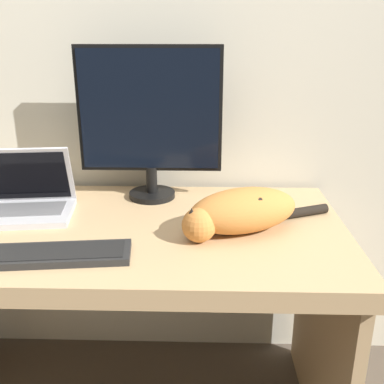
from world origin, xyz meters
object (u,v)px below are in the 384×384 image
at_px(external_keyboard, 50,255).
at_px(monitor, 150,119).
at_px(cat, 241,210).
at_px(laptop, 25,201).

bearing_deg(external_keyboard, monitor, 58.84).
height_order(external_keyboard, cat, cat).
xyz_separation_m(laptop, cat, (0.71, -0.11, 0.02)).
bearing_deg(cat, laptop, 148.43).
relative_size(laptop, cat, 0.68).
xyz_separation_m(monitor, external_keyboard, (-0.22, -0.49, -0.28)).
bearing_deg(laptop, cat, -16.46).
bearing_deg(monitor, external_keyboard, -114.70).
bearing_deg(external_keyboard, laptop, 114.23).
bearing_deg(monitor, cat, -44.11).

